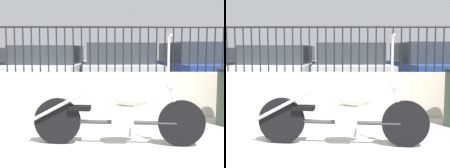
# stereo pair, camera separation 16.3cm
# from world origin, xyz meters

# --- Properties ---
(ground_plane) EXTENTS (40.00, 40.00, 0.00)m
(ground_plane) POSITION_xyz_m (0.00, 0.00, 0.00)
(ground_plane) COLOR #ADA89E
(low_wall) EXTENTS (8.89, 0.18, 0.82)m
(low_wall) POSITION_xyz_m (0.00, 2.26, 0.41)
(low_wall) COLOR beige
(low_wall) RESTS_ON ground_plane
(fence_railing) EXTENTS (8.89, 0.04, 0.84)m
(fence_railing) POSITION_xyz_m (0.00, 2.26, 1.36)
(fence_railing) COLOR black
(fence_railing) RESTS_ON low_wall
(motorcycle_dark_grey) EXTENTS (2.27, 0.52, 1.43)m
(motorcycle_dark_grey) POSITION_xyz_m (0.77, 0.47, 0.40)
(motorcycle_dark_grey) COLOR black
(motorcycle_dark_grey) RESTS_ON ground_plane
(car_white) EXTENTS (2.00, 4.16, 1.35)m
(car_white) POSITION_xyz_m (-0.90, 5.13, 0.68)
(car_white) COLOR black
(car_white) RESTS_ON ground_plane
(car_silver) EXTENTS (2.17, 4.17, 1.41)m
(car_silver) POSITION_xyz_m (0.95, 5.14, 0.70)
(car_silver) COLOR black
(car_silver) RESTS_ON ground_plane
(car_blue) EXTENTS (2.25, 4.35, 1.42)m
(car_blue) POSITION_xyz_m (3.08, 4.86, 0.71)
(car_blue) COLOR black
(car_blue) RESTS_ON ground_plane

